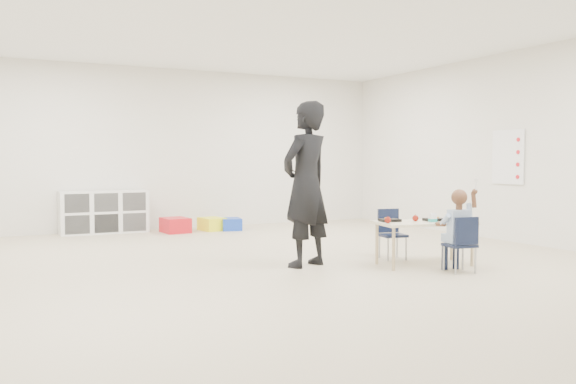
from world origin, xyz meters
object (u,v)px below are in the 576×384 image
cubby_shelf (104,212)px  table (424,243)px  chair_near (460,244)px  child (460,228)px  adult (306,184)px

cubby_shelf → table: bearing=-60.2°
cubby_shelf → chair_near: bearing=-62.2°
table → child: size_ratio=1.24×
table → child: bearing=-73.1°
table → chair_near: size_ratio=1.95×
child → adult: size_ratio=0.51×
child → adult: bearing=151.1°
child → table: bearing=106.9°
table → cubby_shelf: (-2.74, 4.78, 0.09)m
table → cubby_shelf: bearing=129.8°
chair_near → cubby_shelf: (-2.80, 5.30, 0.05)m
chair_near → child: size_ratio=0.63×
cubby_shelf → adult: (1.49, -4.24, 0.58)m
chair_near → adult: bearing=151.1°
chair_near → child: child is taller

